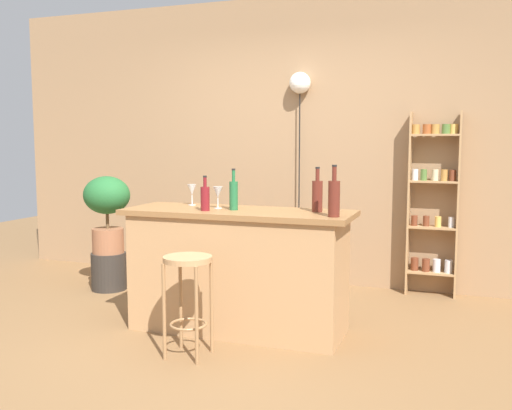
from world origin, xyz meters
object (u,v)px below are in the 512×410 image
object	(u,v)px
wine_glass_center	(218,193)
bottle_wine_red	(334,197)
spice_shelf	(433,202)
bottle_sauce_amber	(234,194)
plant_stool	(109,271)
pendant_globe_light	(300,86)
bottle_spirits_clear	(205,198)
bottle_vinegar	(317,195)
bar_stool	(188,283)
potted_plant	(107,206)
wine_glass_left	(192,190)

from	to	relation	value
wine_glass_center	bottle_wine_red	bearing A→B (deg)	-11.28
spice_shelf	bottle_sauce_amber	xyz separation A→B (m)	(-1.33, -1.52, 0.16)
plant_stool	bottle_sauce_amber	bearing A→B (deg)	-23.74
bottle_wine_red	plant_stool	bearing A→B (deg)	160.56
pendant_globe_light	plant_stool	bearing A→B (deg)	-151.91
bottle_spirits_clear	wine_glass_center	world-z (taller)	bottle_spirits_clear
plant_stool	bottle_spirits_clear	size ratio (longest dim) A/B	1.39
spice_shelf	pendant_globe_light	bearing A→B (deg)	178.43
plant_stool	pendant_globe_light	distance (m)	2.54
plant_stool	bottle_wine_red	size ratio (longest dim) A/B	1.02
bottle_sauce_amber	bottle_vinegar	distance (m)	0.61
spice_shelf	plant_stool	size ratio (longest dim) A/B	4.73
bar_stool	potted_plant	size ratio (longest dim) A/B	0.91
bar_stool	spice_shelf	xyz separation A→B (m)	(1.41, 2.10, 0.37)
bar_stool	potted_plant	world-z (taller)	potted_plant
bottle_spirits_clear	pendant_globe_light	distance (m)	1.92
bottle_vinegar	wine_glass_center	world-z (taller)	bottle_vinegar
wine_glass_center	pendant_globe_light	distance (m)	1.77
bottle_vinegar	bar_stool	bearing A→B (deg)	-135.23
bar_stool	plant_stool	xyz separation A→B (m)	(-1.47, 1.27, -0.31)
bottle_vinegar	bottle_wine_red	bearing A→B (deg)	-53.84
bar_stool	bottle_sauce_amber	distance (m)	0.79
bottle_spirits_clear	bottle_vinegar	bearing A→B (deg)	15.15
potted_plant	bottle_wine_red	world-z (taller)	bottle_wine_red
bottle_vinegar	pendant_globe_light	xyz separation A→B (m)	(-0.54, 1.46, 0.91)
potted_plant	bottle_spirits_clear	world-z (taller)	bottle_spirits_clear
bar_stool	bottle_vinegar	world-z (taller)	bottle_vinegar
plant_stool	wine_glass_center	size ratio (longest dim) A/B	2.15
wine_glass_left	wine_glass_center	bearing A→B (deg)	-25.90
spice_shelf	bar_stool	bearing A→B (deg)	-123.89
pendant_globe_light	bottle_sauce_amber	bearing A→B (deg)	-92.37
bottle_vinegar	wine_glass_center	distance (m)	0.75
spice_shelf	bottle_sauce_amber	world-z (taller)	spice_shelf
bottle_spirits_clear	bottle_vinegar	size ratio (longest dim) A/B	0.79
spice_shelf	bottle_spirits_clear	size ratio (longest dim) A/B	6.57
plant_stool	pendant_globe_light	bearing A→B (deg)	28.09
spice_shelf	wine_glass_center	xyz separation A→B (m)	(-1.47, -1.47, 0.16)
spice_shelf	wine_glass_center	world-z (taller)	spice_shelf
potted_plant	wine_glass_left	bearing A→B (deg)	-23.96
plant_stool	pendant_globe_light	xyz separation A→B (m)	(1.62, 0.87, 1.75)
wine_glass_left	wine_glass_center	world-z (taller)	same
bar_stool	wine_glass_center	bearing A→B (deg)	95.46
bottle_spirits_clear	pendant_globe_light	bearing A→B (deg)	81.82
potted_plant	bottle_wine_red	distance (m)	2.48
bottle_vinegar	wine_glass_left	size ratio (longest dim) A/B	1.95
bottle_sauce_amber	wine_glass_center	xyz separation A→B (m)	(-0.15, 0.05, 0.00)
spice_shelf	wine_glass_left	size ratio (longest dim) A/B	10.16
wine_glass_left	bottle_sauce_amber	bearing A→B (deg)	-23.14
bottle_vinegar	pendant_globe_light	bearing A→B (deg)	110.25
bottle_vinegar	potted_plant	bearing A→B (deg)	164.72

